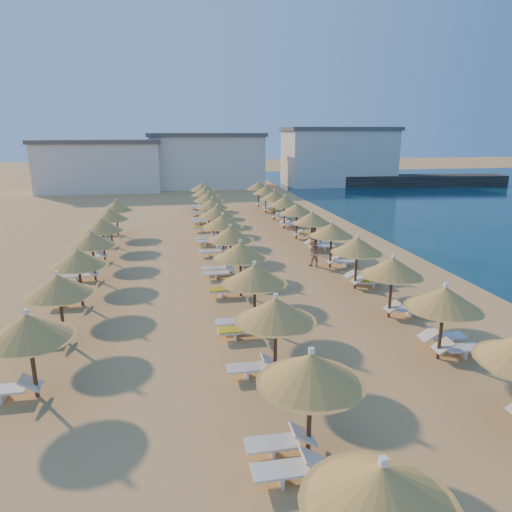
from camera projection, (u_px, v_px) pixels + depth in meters
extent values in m
plane|color=tan|center=(288.00, 307.00, 19.99)|extent=(220.00, 220.00, 0.00)
cube|color=black|center=(399.00, 181.00, 64.80)|extent=(30.26, 7.51, 1.50)
cube|color=silver|center=(101.00, 167.00, 58.92)|extent=(15.00, 8.00, 6.00)
cube|color=#59514C|center=(98.00, 142.00, 58.06)|extent=(15.60, 8.48, 0.50)
cube|color=silver|center=(207.00, 162.00, 62.95)|extent=(15.00, 8.00, 6.80)
cube|color=#59514C|center=(206.00, 135.00, 61.99)|extent=(15.60, 8.48, 0.50)
cube|color=silver|center=(338.00, 158.00, 65.41)|extent=(15.00, 8.00, 7.60)
cube|color=#59514C|center=(339.00, 129.00, 64.34)|extent=(15.60, 8.48, 0.50)
cylinder|color=brown|center=(441.00, 330.00, 15.20)|extent=(0.12, 0.12, 2.08)
cone|color=olive|center=(445.00, 298.00, 14.90)|extent=(2.36, 2.36, 0.74)
cone|color=olive|center=(444.00, 306.00, 14.98)|extent=(2.55, 2.55, 0.12)
cube|color=white|center=(446.00, 285.00, 14.78)|extent=(0.12, 0.12, 0.14)
cylinder|color=brown|center=(390.00, 293.00, 18.67)|extent=(0.12, 0.12, 2.08)
cone|color=olive|center=(393.00, 266.00, 18.37)|extent=(2.36, 2.36, 0.74)
cone|color=olive|center=(392.00, 274.00, 18.45)|extent=(2.55, 2.55, 0.12)
cube|color=white|center=(394.00, 256.00, 18.25)|extent=(0.12, 0.12, 0.14)
cylinder|color=brown|center=(356.00, 268.00, 22.14)|extent=(0.12, 0.12, 2.08)
cone|color=olive|center=(357.00, 245.00, 21.84)|extent=(2.36, 2.36, 0.74)
cone|color=olive|center=(357.00, 251.00, 21.92)|extent=(2.55, 2.55, 0.12)
cube|color=white|center=(358.00, 236.00, 21.72)|extent=(0.12, 0.12, 0.14)
cylinder|color=brown|center=(331.00, 250.00, 25.61)|extent=(0.12, 0.12, 2.08)
cone|color=olive|center=(332.00, 229.00, 25.31)|extent=(2.36, 2.36, 0.74)
cone|color=olive|center=(331.00, 235.00, 25.39)|extent=(2.55, 2.55, 0.12)
cube|color=white|center=(332.00, 222.00, 25.19)|extent=(0.12, 0.12, 0.14)
cylinder|color=brown|center=(311.00, 236.00, 29.08)|extent=(0.12, 0.12, 2.08)
cone|color=olive|center=(312.00, 218.00, 28.78)|extent=(2.36, 2.36, 0.74)
cone|color=olive|center=(312.00, 223.00, 28.86)|extent=(2.55, 2.55, 0.12)
cube|color=white|center=(312.00, 211.00, 28.66)|extent=(0.12, 0.12, 0.14)
cylinder|color=brown|center=(296.00, 225.00, 32.55)|extent=(0.12, 0.12, 2.08)
cone|color=olive|center=(297.00, 208.00, 32.25)|extent=(2.36, 2.36, 0.74)
cone|color=olive|center=(297.00, 213.00, 32.33)|extent=(2.55, 2.55, 0.12)
cube|color=white|center=(297.00, 202.00, 32.13)|extent=(0.12, 0.12, 0.14)
cylinder|color=brown|center=(284.00, 216.00, 36.02)|extent=(0.12, 0.12, 2.08)
cone|color=olive|center=(284.00, 201.00, 35.72)|extent=(2.36, 2.36, 0.74)
cone|color=olive|center=(284.00, 205.00, 35.80)|extent=(2.55, 2.55, 0.12)
cube|color=white|center=(285.00, 195.00, 35.60)|extent=(0.12, 0.12, 0.14)
cylinder|color=brown|center=(274.00, 208.00, 39.49)|extent=(0.12, 0.12, 2.08)
cone|color=olive|center=(274.00, 195.00, 39.19)|extent=(2.36, 2.36, 0.74)
cone|color=olive|center=(274.00, 199.00, 39.27)|extent=(2.55, 2.55, 0.12)
cube|color=white|center=(274.00, 190.00, 39.07)|extent=(0.12, 0.12, 0.14)
cylinder|color=brown|center=(266.00, 202.00, 42.96)|extent=(0.12, 0.12, 2.08)
cone|color=olive|center=(266.00, 190.00, 42.66)|extent=(2.36, 2.36, 0.74)
cone|color=olive|center=(266.00, 193.00, 42.74)|extent=(2.55, 2.55, 0.12)
cube|color=white|center=(266.00, 185.00, 42.54)|extent=(0.12, 0.12, 0.14)
cylinder|color=brown|center=(259.00, 197.00, 46.43)|extent=(0.12, 0.12, 2.08)
cone|color=olive|center=(259.00, 185.00, 46.13)|extent=(2.36, 2.36, 0.74)
cone|color=olive|center=(259.00, 189.00, 46.21)|extent=(2.55, 2.55, 0.12)
cube|color=white|center=(259.00, 181.00, 46.01)|extent=(0.12, 0.12, 0.14)
cone|color=olive|center=(381.00, 486.00, 6.98)|extent=(2.36, 2.36, 0.74)
cone|color=olive|center=(380.00, 502.00, 7.06)|extent=(2.55, 2.55, 0.12)
cube|color=white|center=(383.00, 462.00, 6.86)|extent=(0.12, 0.12, 0.14)
cylinder|color=brown|center=(309.00, 412.00, 10.75)|extent=(0.12, 0.12, 2.08)
cone|color=olive|center=(311.00, 368.00, 10.45)|extent=(2.36, 2.36, 0.74)
cone|color=olive|center=(310.00, 380.00, 10.53)|extent=(2.55, 2.55, 0.12)
cube|color=white|center=(311.00, 351.00, 10.33)|extent=(0.12, 0.12, 0.14)
cylinder|color=brown|center=(275.00, 344.00, 14.22)|extent=(0.12, 0.12, 2.08)
cone|color=olive|center=(276.00, 309.00, 13.92)|extent=(2.36, 2.36, 0.74)
cone|color=olive|center=(276.00, 319.00, 14.00)|extent=(2.55, 2.55, 0.12)
cube|color=white|center=(276.00, 296.00, 13.80)|extent=(0.12, 0.12, 0.14)
cylinder|color=brown|center=(255.00, 302.00, 17.69)|extent=(0.12, 0.12, 2.08)
cone|color=olive|center=(255.00, 274.00, 17.39)|extent=(2.36, 2.36, 0.74)
cone|color=olive|center=(255.00, 282.00, 17.47)|extent=(2.55, 2.55, 0.12)
cube|color=white|center=(255.00, 263.00, 17.27)|extent=(0.12, 0.12, 0.14)
cylinder|color=brown|center=(241.00, 274.00, 21.16)|extent=(0.12, 0.12, 2.08)
cone|color=olive|center=(240.00, 250.00, 20.86)|extent=(2.36, 2.36, 0.74)
cone|color=olive|center=(241.00, 257.00, 20.94)|extent=(2.55, 2.55, 0.12)
cube|color=white|center=(240.00, 241.00, 20.74)|extent=(0.12, 0.12, 0.14)
cylinder|color=brown|center=(231.00, 254.00, 24.63)|extent=(0.12, 0.12, 2.08)
cone|color=olive|center=(230.00, 233.00, 24.32)|extent=(2.36, 2.36, 0.74)
cone|color=olive|center=(230.00, 239.00, 24.41)|extent=(2.55, 2.55, 0.12)
cube|color=white|center=(230.00, 225.00, 24.21)|extent=(0.12, 0.12, 0.14)
cylinder|color=brown|center=(223.00, 239.00, 28.10)|extent=(0.12, 0.12, 2.08)
cone|color=olive|center=(223.00, 221.00, 27.79)|extent=(2.36, 2.36, 0.74)
cone|color=olive|center=(223.00, 226.00, 27.88)|extent=(2.55, 2.55, 0.12)
cube|color=white|center=(223.00, 214.00, 27.68)|extent=(0.12, 0.12, 0.14)
cylinder|color=brown|center=(217.00, 227.00, 31.57)|extent=(0.12, 0.12, 2.08)
cone|color=olive|center=(217.00, 211.00, 31.26)|extent=(2.36, 2.36, 0.74)
cone|color=olive|center=(217.00, 215.00, 31.34)|extent=(2.55, 2.55, 0.12)
cube|color=white|center=(217.00, 205.00, 31.15)|extent=(0.12, 0.12, 0.14)
cylinder|color=brown|center=(213.00, 218.00, 35.04)|extent=(0.12, 0.12, 2.08)
cone|color=olive|center=(212.00, 203.00, 34.73)|extent=(2.36, 2.36, 0.74)
cone|color=olive|center=(212.00, 207.00, 34.81)|extent=(2.55, 2.55, 0.12)
cube|color=white|center=(212.00, 197.00, 34.62)|extent=(0.12, 0.12, 0.14)
cylinder|color=brown|center=(209.00, 210.00, 38.51)|extent=(0.12, 0.12, 2.08)
cone|color=olive|center=(208.00, 197.00, 38.20)|extent=(2.36, 2.36, 0.74)
cone|color=olive|center=(208.00, 200.00, 38.28)|extent=(2.55, 2.55, 0.12)
cube|color=white|center=(208.00, 191.00, 38.09)|extent=(0.12, 0.12, 0.14)
cylinder|color=brown|center=(205.00, 204.00, 41.98)|extent=(0.12, 0.12, 2.08)
cone|color=olive|center=(205.00, 191.00, 41.67)|extent=(2.36, 2.36, 0.74)
cone|color=olive|center=(205.00, 195.00, 41.75)|extent=(2.55, 2.55, 0.12)
cube|color=white|center=(205.00, 186.00, 41.56)|extent=(0.12, 0.12, 0.14)
cylinder|color=brown|center=(203.00, 198.00, 45.45)|extent=(0.12, 0.12, 2.08)
cone|color=olive|center=(202.00, 187.00, 45.14)|extent=(2.36, 2.36, 0.74)
cone|color=olive|center=(202.00, 190.00, 45.22)|extent=(2.55, 2.55, 0.12)
cube|color=white|center=(202.00, 182.00, 45.03)|extent=(0.12, 0.12, 0.14)
cylinder|color=brown|center=(33.00, 364.00, 12.99)|extent=(0.12, 0.12, 2.08)
cone|color=olive|center=(28.00, 327.00, 12.69)|extent=(2.36, 2.36, 0.74)
cone|color=olive|center=(29.00, 337.00, 12.77)|extent=(2.55, 2.55, 0.12)
cube|color=white|center=(26.00, 312.00, 12.57)|extent=(0.12, 0.12, 0.14)
cylinder|color=brown|center=(62.00, 315.00, 16.46)|extent=(0.12, 0.12, 2.08)
cone|color=olive|center=(58.00, 285.00, 16.16)|extent=(2.36, 2.36, 0.74)
cone|color=olive|center=(59.00, 293.00, 16.24)|extent=(2.55, 2.55, 0.12)
cube|color=white|center=(57.00, 273.00, 16.04)|extent=(0.12, 0.12, 0.14)
cylinder|color=brown|center=(81.00, 283.00, 19.93)|extent=(0.12, 0.12, 2.08)
cone|color=olive|center=(78.00, 258.00, 19.63)|extent=(2.36, 2.36, 0.74)
cone|color=olive|center=(79.00, 265.00, 19.71)|extent=(2.55, 2.55, 0.12)
cube|color=white|center=(77.00, 248.00, 19.51)|extent=(0.12, 0.12, 0.14)
cylinder|color=brown|center=(94.00, 261.00, 23.40)|extent=(0.12, 0.12, 2.08)
cone|color=olive|center=(92.00, 239.00, 23.10)|extent=(2.36, 2.36, 0.74)
cone|color=olive|center=(92.00, 245.00, 23.18)|extent=(2.55, 2.55, 0.12)
cube|color=white|center=(91.00, 230.00, 22.98)|extent=(0.12, 0.12, 0.14)
cylinder|color=brown|center=(104.00, 244.00, 26.87)|extent=(0.12, 0.12, 2.08)
cone|color=olive|center=(102.00, 225.00, 26.57)|extent=(2.36, 2.36, 0.74)
cone|color=olive|center=(102.00, 230.00, 26.65)|extent=(2.55, 2.55, 0.12)
cube|color=white|center=(101.00, 217.00, 26.45)|extent=(0.12, 0.12, 0.14)
cylinder|color=brown|center=(111.00, 231.00, 30.34)|extent=(0.12, 0.12, 2.08)
cone|color=olive|center=(110.00, 214.00, 30.03)|extent=(2.36, 2.36, 0.74)
cone|color=olive|center=(110.00, 219.00, 30.12)|extent=(2.55, 2.55, 0.12)
cube|color=white|center=(109.00, 208.00, 29.92)|extent=(0.12, 0.12, 0.14)
cylinder|color=brown|center=(117.00, 221.00, 33.81)|extent=(0.12, 0.12, 2.08)
cone|color=olive|center=(116.00, 206.00, 33.50)|extent=(2.36, 2.36, 0.74)
cone|color=olive|center=(116.00, 210.00, 33.59)|extent=(2.55, 2.55, 0.12)
cube|color=white|center=(115.00, 200.00, 33.39)|extent=(0.12, 0.12, 0.14)
cube|color=silver|center=(272.00, 443.00, 10.79)|extent=(1.28, 0.58, 0.06)
cube|color=silver|center=(272.00, 449.00, 10.83)|extent=(0.06, 0.52, 0.32)
cube|color=silver|center=(303.00, 434.00, 10.88)|extent=(0.58, 0.58, 0.40)
cube|color=silver|center=(281.00, 470.00, 9.93)|extent=(1.28, 0.58, 0.06)
cube|color=silver|center=(280.00, 476.00, 9.97)|extent=(0.06, 0.52, 0.32)
cube|color=silver|center=(314.00, 460.00, 10.03)|extent=(0.58, 0.58, 0.40)
cube|color=silver|center=(463.00, 348.00, 15.55)|extent=(1.28, 0.58, 0.06)
cube|color=silver|center=(462.00, 352.00, 15.59)|extent=(0.06, 0.52, 0.32)
cube|color=silver|center=(443.00, 346.00, 15.38)|extent=(0.58, 0.58, 0.40)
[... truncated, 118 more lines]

